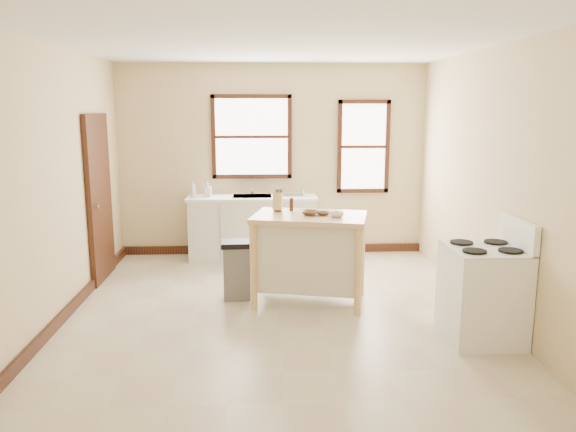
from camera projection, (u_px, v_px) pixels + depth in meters
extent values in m
plane|color=beige|center=(278.00, 311.00, 6.11)|extent=(5.00, 5.00, 0.00)
plane|color=white|center=(277.00, 43.00, 5.57)|extent=(5.00, 5.00, 0.00)
cube|color=beige|center=(272.00, 161.00, 8.29)|extent=(4.50, 0.04, 2.80)
cube|color=beige|center=(58.00, 185.00, 5.73)|extent=(0.04, 5.00, 2.80)
cube|color=beige|center=(489.00, 182.00, 5.95)|extent=(0.04, 5.00, 2.80)
cube|color=black|center=(99.00, 198.00, 7.08)|extent=(0.06, 0.90, 2.10)
cube|color=black|center=(273.00, 249.00, 8.52)|extent=(4.50, 0.04, 0.12)
cube|color=black|center=(70.00, 309.00, 5.99)|extent=(0.04, 5.00, 0.12)
cylinder|color=silver|center=(252.00, 187.00, 8.23)|extent=(0.03, 0.03, 0.22)
imported|color=#B2B2B2|center=(193.00, 189.00, 7.96)|extent=(0.09, 0.10, 0.23)
imported|color=#B2B2B2|center=(208.00, 189.00, 8.01)|extent=(0.10, 0.10, 0.21)
cylinder|color=#3D1A10|center=(291.00, 204.00, 6.43)|extent=(0.06, 0.06, 0.15)
imported|color=brown|center=(310.00, 213.00, 6.19)|extent=(0.26, 0.26, 0.05)
imported|color=brown|center=(323.00, 213.00, 6.19)|extent=(0.21, 0.21, 0.04)
imported|color=white|center=(337.00, 215.00, 6.09)|extent=(0.17, 0.17, 0.05)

